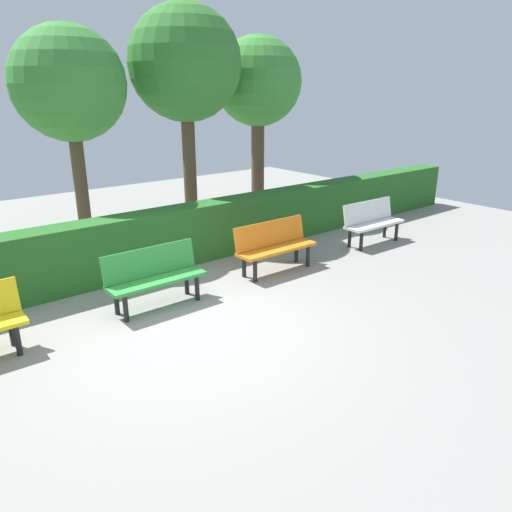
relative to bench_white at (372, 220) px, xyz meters
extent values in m
plane|color=gray|center=(4.87, 0.81, -0.48)|extent=(19.84, 19.84, 0.00)
cube|color=white|center=(0.00, 0.07, -0.06)|extent=(1.41, 0.45, 0.05)
cube|color=white|center=(0.00, -0.12, 0.17)|extent=(1.41, 0.15, 0.42)
cylinder|color=black|center=(-0.55, 0.23, -0.28)|extent=(0.07, 0.07, 0.39)
cylinder|color=black|center=(-0.55, -0.07, -0.28)|extent=(0.07, 0.07, 0.39)
cylinder|color=black|center=(0.56, 0.21, -0.28)|extent=(0.07, 0.07, 0.39)
cylinder|color=black|center=(0.55, -0.09, -0.28)|extent=(0.07, 0.07, 0.39)
cube|color=orange|center=(2.59, 0.03, -0.06)|extent=(1.51, 0.43, 0.05)
cube|color=orange|center=(2.59, -0.16, 0.17)|extent=(1.50, 0.13, 0.42)
cylinder|color=black|center=(1.99, 0.19, -0.28)|extent=(0.07, 0.07, 0.39)
cylinder|color=black|center=(1.99, -0.11, -0.28)|extent=(0.07, 0.07, 0.39)
cylinder|color=black|center=(3.20, 0.18, -0.28)|extent=(0.07, 0.07, 0.39)
cylinder|color=black|center=(3.19, -0.12, -0.28)|extent=(0.07, 0.07, 0.39)
cube|color=#2D8C38|center=(4.89, 0.04, -0.06)|extent=(1.44, 0.42, 0.05)
cube|color=#2D8C38|center=(4.89, -0.15, 0.17)|extent=(1.44, 0.11, 0.42)
cylinder|color=black|center=(4.32, 0.19, -0.28)|extent=(0.07, 0.07, 0.39)
cylinder|color=black|center=(4.32, -0.11, -0.28)|extent=(0.07, 0.07, 0.39)
cylinder|color=black|center=(5.47, 0.19, -0.28)|extent=(0.07, 0.07, 0.39)
cylinder|color=black|center=(5.46, -0.11, -0.28)|extent=(0.07, 0.07, 0.39)
cylinder|color=black|center=(6.84, 0.22, -0.28)|extent=(0.07, 0.07, 0.39)
cylinder|color=black|center=(6.84, -0.08, -0.28)|extent=(0.07, 0.07, 0.39)
cube|color=#266023|center=(3.74, -1.38, 0.04)|extent=(15.84, 0.52, 1.04)
cylinder|color=brown|center=(0.17, -3.48, 0.80)|extent=(0.32, 0.32, 2.56)
sphere|color=#3D8C38|center=(0.17, -3.48, 2.70)|extent=(2.07, 2.07, 2.07)
cylinder|color=brown|center=(2.26, -3.28, 0.92)|extent=(0.28, 0.28, 2.80)
sphere|color=#337A2D|center=(2.26, -3.28, 3.03)|extent=(2.35, 2.35, 2.35)
cylinder|color=brown|center=(4.63, -3.42, 0.76)|extent=(0.25, 0.25, 2.48)
sphere|color=#3D8C38|center=(4.63, -3.42, 2.62)|extent=(2.07, 2.07, 2.07)
camera|label=1|loc=(7.85, 5.97, 2.55)|focal=34.09mm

